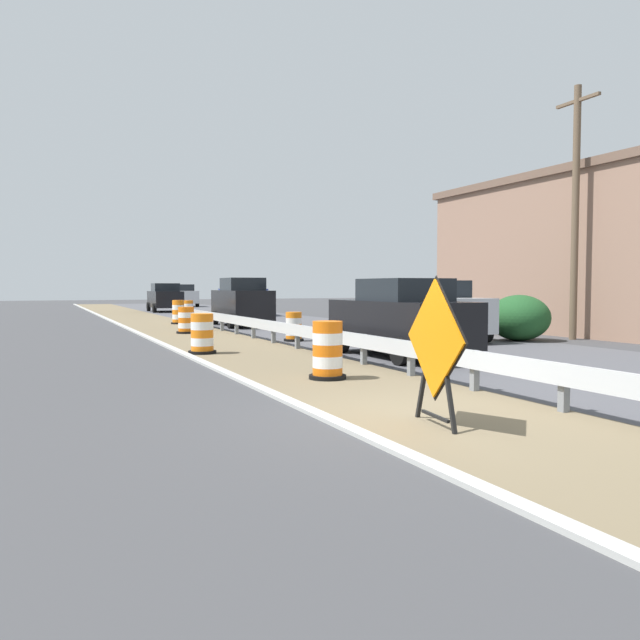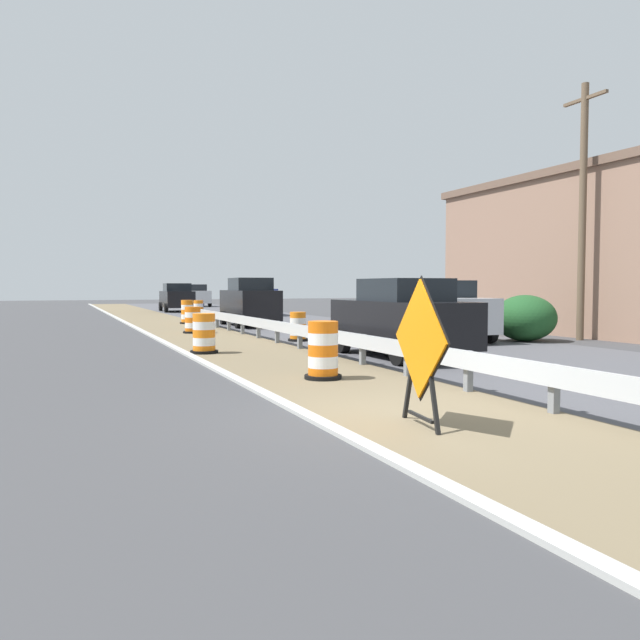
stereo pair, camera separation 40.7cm
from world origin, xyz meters
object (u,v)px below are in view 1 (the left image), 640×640
car_lead_near_lane (401,318)px  car_lead_far_lane (242,302)px  traffic_barrel_mid (294,328)px  warning_sign_diamond (435,345)px  traffic_barrel_nearest (328,353)px  traffic_barrel_farthest (188,310)px  traffic_barrel_far (186,322)px  car_mid_far_lane (242,298)px  utility_pole_near (575,209)px  traffic_barrel_farther (178,313)px  car_trailing_near_lane (436,311)px  car_distant_a (183,295)px  car_trailing_far_lane (165,298)px  traffic_barrel_close (202,336)px

car_lead_near_lane → car_lead_far_lane: bearing=-0.8°
traffic_barrel_mid → car_lead_far_lane: bearing=84.5°
warning_sign_diamond → traffic_barrel_nearest: size_ratio=1.73×
traffic_barrel_nearest → traffic_barrel_farthest: bearing=83.4°
traffic_barrel_far → car_mid_far_lane: bearing=64.6°
car_mid_far_lane → utility_pole_near: size_ratio=0.54×
car_mid_far_lane → utility_pole_near: (4.82, -21.81, 3.28)m
traffic_barrel_farther → car_trailing_near_lane: (5.91, -12.74, 0.48)m
car_lead_near_lane → car_distant_a: (3.55, 42.43, -0.01)m
car_mid_far_lane → car_trailing_far_lane: 8.27m
traffic_barrel_farther → car_lead_far_lane: (2.29, -2.78, 0.57)m
traffic_barrel_farther → car_distant_a: car_distant_a is taller
car_lead_far_lane → car_trailing_far_lane: car_lead_far_lane is taller
traffic_barrel_farthest → traffic_barrel_mid: bearing=-91.4°
car_trailing_near_lane → car_distant_a: (-0.13, 38.68, -0.01)m
traffic_barrel_far → car_lead_far_lane: car_lead_far_lane is taller
car_mid_far_lane → car_trailing_near_lane: bearing=2.8°
car_lead_near_lane → car_trailing_near_lane: car_lead_near_lane is taller
traffic_barrel_farthest → car_trailing_far_lane: bearing=88.2°
car_lead_far_lane → car_trailing_near_lane: bearing=-157.8°
car_lead_near_lane → car_lead_far_lane: car_lead_far_lane is taller
car_trailing_near_lane → car_trailing_far_lane: (-3.74, 27.75, 0.01)m
utility_pole_near → traffic_barrel_far: bearing=144.2°
warning_sign_diamond → car_lead_near_lane: bearing=-111.0°
traffic_barrel_farther → car_trailing_far_lane: 15.18m
car_lead_far_lane → traffic_barrel_far: bearing=138.5°
traffic_barrel_close → traffic_barrel_farthest: size_ratio=1.09×
traffic_barrel_mid → car_trailing_near_lane: 4.76m
warning_sign_diamond → traffic_barrel_close: bearing=-78.9°
traffic_barrel_close → traffic_barrel_farther: (2.18, 13.61, 0.03)m
traffic_barrel_mid → traffic_barrel_farthest: (0.41, 17.48, 0.01)m
car_mid_far_lane → utility_pole_near: 22.57m
traffic_barrel_mid → traffic_barrel_far: traffic_barrel_far is taller
car_trailing_near_lane → car_lead_far_lane: bearing=-157.8°
warning_sign_diamond → traffic_barrel_nearest: 4.33m
warning_sign_diamond → car_lead_near_lane: (3.77, 6.95, -0.05)m
traffic_barrel_close → traffic_barrel_far: size_ratio=1.06×
warning_sign_diamond → car_lead_near_lane: 7.91m
warning_sign_diamond → car_lead_near_lane: size_ratio=0.43×
car_lead_near_lane → car_trailing_far_lane: bearing=-0.5°
car_lead_near_lane → traffic_barrel_farthest: bearing=0.2°
traffic_barrel_far → car_trailing_near_lane: car_trailing_near_lane is taller
car_trailing_near_lane → traffic_barrel_close: bearing=-81.6°
traffic_barrel_farther → car_distant_a: 26.58m
car_lead_far_lane → car_distant_a: car_lead_far_lane is taller
traffic_barrel_mid → traffic_barrel_far: size_ratio=0.94×
car_trailing_near_lane → car_lead_far_lane: 10.59m
traffic_barrel_mid → car_trailing_far_lane: (0.68, 26.06, 0.58)m
traffic_barrel_nearest → warning_sign_diamond: bearing=-96.3°
utility_pole_near → car_lead_far_lane: bearing=124.8°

